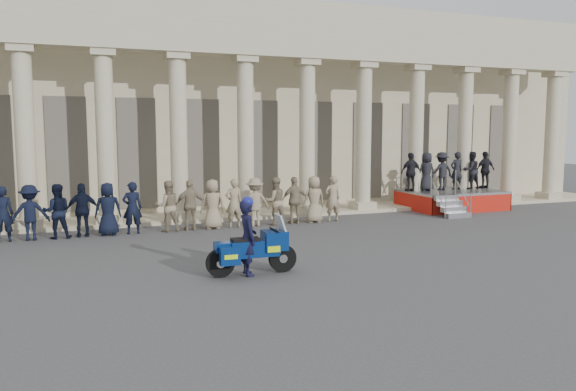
# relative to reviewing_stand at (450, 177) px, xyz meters

# --- Properties ---
(ground) EXTENTS (90.00, 90.00, 0.00)m
(ground) POSITION_rel_reviewing_stand_xyz_m (-10.61, -7.52, -1.40)
(ground) COLOR #3C3C3E
(ground) RESTS_ON ground
(building) EXTENTS (40.00, 12.50, 9.00)m
(building) POSITION_rel_reviewing_stand_xyz_m (-10.61, 7.22, 3.13)
(building) COLOR tan
(building) RESTS_ON ground
(officer_rank) EXTENTS (19.78, 0.67, 1.76)m
(officer_rank) POSITION_rel_reviewing_stand_xyz_m (-16.23, -1.34, -0.52)
(officer_rank) COLOR black
(officer_rank) RESTS_ON ground
(reviewing_stand) EXTENTS (4.99, 3.98, 2.52)m
(reviewing_stand) POSITION_rel_reviewing_stand_xyz_m (0.00, 0.00, 0.00)
(reviewing_stand) COLOR gray
(reviewing_stand) RESTS_ON ground
(motorcycle) EXTENTS (2.23, 0.92, 1.43)m
(motorcycle) POSITION_rel_reviewing_stand_xyz_m (-11.70, -7.98, -0.78)
(motorcycle) COLOR black
(motorcycle) RESTS_ON ground
(rider) EXTENTS (0.45, 0.67, 1.90)m
(rider) POSITION_rel_reviewing_stand_xyz_m (-11.82, -7.98, -0.46)
(rider) COLOR black
(rider) RESTS_ON ground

